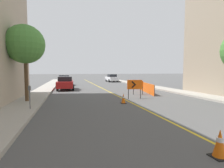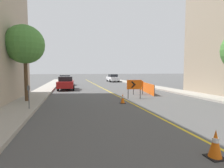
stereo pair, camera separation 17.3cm
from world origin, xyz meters
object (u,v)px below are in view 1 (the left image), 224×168
parked_car_curb_near (65,83)px  parking_meter_far_curb (30,92)px  traffic_cone_third (123,98)px  parked_car_curb_far (112,78)px  arrow_barricade_secondary (138,85)px  arrow_barricade_primary (135,85)px  parked_car_curb_mid (64,80)px  street_tree_left_near (25,45)px  traffic_cone_second (220,144)px

parked_car_curb_near → parking_meter_far_curb: bearing=-96.5°
parking_meter_far_curb → traffic_cone_third: bearing=11.2°
traffic_cone_third → parked_car_curb_far: bearing=77.7°
parked_car_curb_far → arrow_barricade_secondary: bearing=-99.2°
traffic_cone_third → arrow_barricade_primary: arrow_barricade_primary is taller
parking_meter_far_curb → arrow_barricade_secondary: bearing=31.5°
arrow_barricade_secondary → parked_car_curb_mid: parked_car_curb_mid is taller
traffic_cone_third → parking_meter_far_curb: 5.88m
street_tree_left_near → parked_car_curb_mid: bearing=81.9°
traffic_cone_third → street_tree_left_near: street_tree_left_near is taller
traffic_cone_third → parked_car_curb_near: size_ratio=0.16×
traffic_cone_third → arrow_barricade_secondary: arrow_barricade_secondary is taller
arrow_barricade_primary → street_tree_left_near: bearing=-175.1°
arrow_barricade_primary → parking_meter_far_curb: bearing=-153.7°
parked_car_curb_mid → street_tree_left_near: street_tree_left_near is taller
arrow_barricade_secondary → parked_car_curb_mid: (-7.03, 13.20, -0.14)m
parked_car_curb_mid → parked_car_curb_far: bearing=34.9°
street_tree_left_near → traffic_cone_third: bearing=-14.6°
parked_car_curb_near → street_tree_left_near: (-2.48, -8.46, 3.22)m
traffic_cone_second → arrow_barricade_secondary: bearing=77.1°
arrow_barricade_primary → parked_car_curb_near: 10.08m
parked_car_curb_mid → street_tree_left_near: bearing=-98.4°
traffic_cone_third → arrow_barricade_primary: (1.48, 1.67, 0.75)m
traffic_cone_second → parked_car_curb_mid: parked_car_curb_mid is taller
arrow_barricade_primary → parked_car_curb_mid: 16.63m
parked_car_curb_mid → parking_meter_far_curb: size_ratio=3.33×
arrow_barricade_primary → parked_car_curb_near: size_ratio=0.35×
parked_car_curb_near → parking_meter_far_curb: size_ratio=3.38×
arrow_barricade_secondary → parking_meter_far_curb: parking_meter_far_curb is taller
parked_car_curb_near → parked_car_curb_far: bearing=58.7°
traffic_cone_third → parked_car_curb_mid: parked_car_curb_mid is taller
arrow_barricade_primary → parked_car_curb_mid: (-5.72, 15.61, -0.29)m
traffic_cone_second → arrow_barricade_primary: arrow_barricade_primary is taller
parked_car_curb_near → arrow_barricade_secondary: bearing=-39.6°
traffic_cone_third → arrow_barricade_secondary: (2.78, 4.08, 0.59)m
traffic_cone_third → parked_car_curb_far: (5.23, 23.98, 0.46)m
traffic_cone_second → parked_car_curb_far: size_ratio=0.17×
parked_car_curb_near → parking_meter_far_curb: parked_car_curb_near is taller
arrow_barricade_primary → arrow_barricade_secondary: size_ratio=1.18×
traffic_cone_third → parked_car_curb_near: bearing=111.4°
traffic_cone_second → parking_meter_far_curb: parking_meter_far_curb is taller
arrow_barricade_secondary → parked_car_curb_near: 9.07m
parked_car_curb_mid → parked_car_curb_far: (9.48, 6.71, 0.00)m
arrow_barricade_primary → parking_meter_far_curb: arrow_barricade_primary is taller
parked_car_curb_far → street_tree_left_near: size_ratio=0.84×
arrow_barricade_primary → parked_car_curb_near: (-5.45, 8.47, -0.29)m
arrow_barricade_primary → parked_car_curb_mid: size_ratio=0.35×
arrow_barricade_secondary → parked_car_curb_near: size_ratio=0.30×
traffic_cone_second → parking_meter_far_curb: bearing=130.7°
arrow_barricade_secondary → parked_car_curb_mid: size_ratio=0.30×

